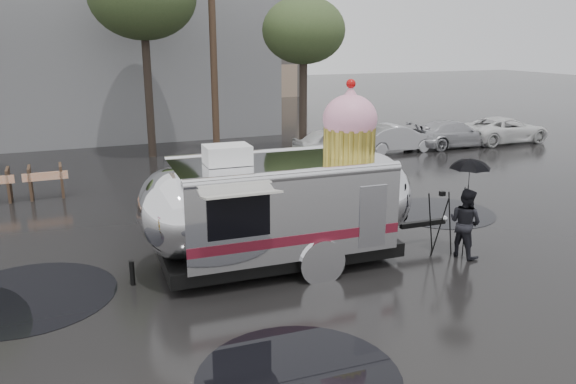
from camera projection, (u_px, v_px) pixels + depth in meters
name	position (u px, v px, depth m)	size (l,w,h in m)	color
ground	(287.00, 314.00, 10.16)	(120.00, 120.00, 0.00)	black
puddles	(287.00, 262.00, 12.51)	(13.97, 9.64, 0.01)	black
grey_building	(36.00, 3.00, 28.39)	(22.00, 12.00, 13.00)	slate
utility_pole	(213.00, 43.00, 22.33)	(1.60, 0.28, 9.00)	#473323
tree_right	(304.00, 31.00, 22.59)	(3.36, 3.36, 6.42)	#382D26
parked_cars	(431.00, 133.00, 24.96)	(13.20, 1.90, 1.50)	silver
airstream_trailer	(284.00, 202.00, 12.06)	(7.56, 2.93, 4.07)	silver
person_right	(465.00, 223.00, 12.66)	(0.77, 0.43, 1.59)	black
umbrella_black	(469.00, 174.00, 12.35)	(1.11, 1.11, 2.30)	black
tripod	(441.00, 217.00, 12.80)	(0.58, 0.61, 1.49)	black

